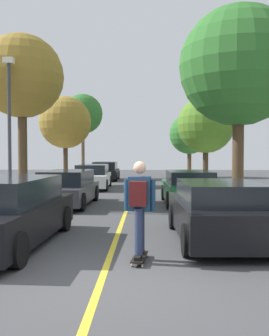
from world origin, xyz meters
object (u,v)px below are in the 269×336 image
street_tree_left_near (65,123)px  street_tree_right_far (189,134)px  street_tree_left_nearest (22,77)px  street_tree_right_nearest (239,67)px  street_tree_left_far (83,114)px  skateboarder (139,203)px  parked_car_left_far (93,177)px  streetlamp (9,121)px  street_tree_right_near (206,125)px  parked_car_left_nearest (6,212)px  parked_car_right_near (189,188)px  parked_car_left_near (67,188)px  skateboard (140,257)px  parked_car_right_nearest (219,211)px  parked_car_left_farthest (105,171)px

street_tree_left_near → street_tree_right_far: (8.48, 8.66, -0.28)m
street_tree_left_nearest → street_tree_right_nearest: bearing=-1.4°
street_tree_left_far → skateboarder: size_ratio=3.69×
street_tree_right_nearest → street_tree_right_far: 17.08m
parked_car_left_far → street_tree_right_far: (6.59, 10.39, 2.90)m
street_tree_right_nearest → streetlamp: size_ratio=1.45×
parked_car_left_far → street_tree_right_near: size_ratio=0.87×
parked_car_left_far → parked_car_left_nearest: bearing=-90.0°
parked_car_right_near → street_tree_left_near: size_ratio=0.77×
parked_car_left_near → street_tree_left_far: (-1.89, 15.19, 4.35)m
parked_car_left_nearest → skateboard: size_ratio=5.48×
street_tree_right_near → street_tree_left_nearest: bearing=-136.7°
street_tree_right_near → streetlamp: bearing=-130.2°
parked_car_right_nearest → street_tree_right_nearest: street_tree_right_nearest is taller
parked_car_left_farthest → street_tree_left_far: 4.94m
parked_car_right_nearest → street_tree_left_near: size_ratio=0.80×
parked_car_left_farthest → street_tree_right_near: 8.88m
street_tree_right_near → streetlamp: 12.93m
parked_car_left_nearest → street_tree_left_far: 22.11m
parked_car_left_far → street_tree_left_near: 4.09m
street_tree_left_near → skateboarder: (4.82, -16.39, -2.76)m
parked_car_left_nearest → streetlamp: streetlamp is taller
parked_car_left_farthest → street_tree_right_nearest: 15.60m
parked_car_left_near → street_tree_left_nearest: 4.79m
street_tree_left_nearest → parked_car_right_near: bearing=-2.1°
street_tree_left_far → skateboard: (4.82, -22.80, -4.92)m
parked_car_left_nearest → parked_car_left_near: bearing=90.0°
street_tree_right_nearest → street_tree_left_far: bearing=119.8°
parked_car_right_nearest → skateboard: bearing=-135.3°
parked_car_left_far → street_tree_left_far: 9.44m
streetlamp → skateboard: (4.68, -6.37, -3.04)m
skateboard → skateboarder: skateboarder is taller
parked_car_left_nearest → parked_car_left_far: 13.44m
parked_car_left_near → parked_car_right_near: (4.69, 0.39, -0.01)m
street_tree_left_nearest → street_tree_right_near: 11.73m
parked_car_left_farthest → streetlamp: bearing=-96.6°
parked_car_right_nearest → street_tree_right_nearest: bearing=73.2°
parked_car_right_near → skateboard: parked_car_right_near is taller
parked_car_right_nearest → streetlamp: (-6.44, 4.62, 2.45)m
street_tree_left_far → street_tree_right_near: (8.48, -6.57, -1.33)m
parked_car_left_nearest → skateboarder: bearing=-22.7°
street_tree_left_nearest → street_tree_left_near: size_ratio=1.24×
street_tree_right_near → skateboard: street_tree_right_near is taller
parked_car_left_farthest → streetlamp: (-1.75, -15.01, 2.46)m
parked_car_left_farthest → parked_car_right_near: size_ratio=1.02×
parked_car_left_near → skateboard: size_ratio=5.06×
parked_car_left_nearest → street_tree_right_nearest: street_tree_right_nearest is taller
street_tree_left_nearest → street_tree_left_far: 14.57m
parked_car_left_nearest → streetlamp: bearing=108.7°
parked_car_left_farthest → parked_car_right_nearest: size_ratio=0.99×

